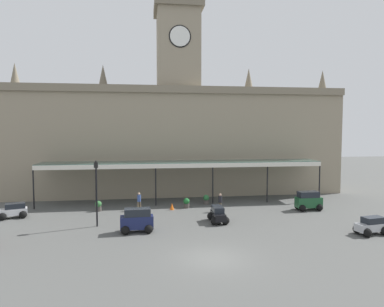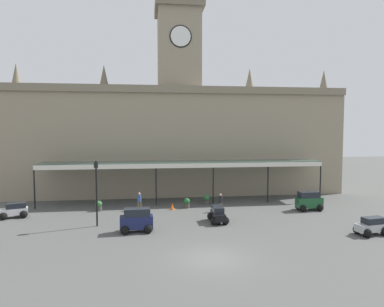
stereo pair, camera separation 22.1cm
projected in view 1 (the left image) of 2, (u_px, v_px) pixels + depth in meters
ground_plane at (213, 258)px, 20.18m from camera, size 140.00×140.00×0.00m
station_building at (178, 134)px, 40.82m from camera, size 38.28×6.38×22.18m
entrance_canopy at (183, 163)px, 35.67m from camera, size 29.12×3.26×4.26m
car_navy_van at (137, 221)px, 25.33m from camera, size 2.44×1.66×1.77m
car_silver_estate at (371, 227)px, 24.82m from camera, size 2.37×1.79×1.27m
car_black_estate at (218, 215)px, 28.12m from camera, size 1.55×2.26×1.27m
car_green_van at (308, 202)px, 32.30m from camera, size 2.41×1.60×1.77m
car_white_estate at (13, 212)px, 29.38m from camera, size 2.42×1.99×1.27m
pedestrian_near_entrance at (220, 202)px, 31.79m from camera, size 0.34×0.38×1.67m
pedestrian_crossing_forecourt at (139, 201)px, 32.27m from camera, size 0.37×0.34×1.67m
victorian_lamppost at (96, 186)px, 26.67m from camera, size 0.30×0.30×5.20m
traffic_cone at (172, 206)px, 32.46m from camera, size 0.40×0.40×0.65m
planter_near_kerb at (206, 199)px, 34.90m from camera, size 0.60×0.60×0.96m
planter_by_canopy at (98, 206)px, 31.90m from camera, size 0.60×0.60×0.96m
planter_forecourt_centre at (186, 203)px, 33.22m from camera, size 0.60×0.60×0.96m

